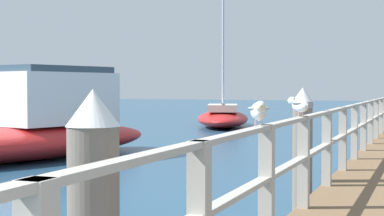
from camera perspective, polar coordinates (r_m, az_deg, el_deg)
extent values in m
cube|color=#B2ADA3|center=(5.34, 6.92, -7.01)|extent=(0.12, 0.12, 1.02)
cube|color=#B2ADA3|center=(6.94, 10.28, -4.95)|extent=(0.12, 0.12, 1.02)
cube|color=#B2ADA3|center=(8.55, 12.37, -3.66)|extent=(0.12, 0.12, 1.02)
cube|color=#B2ADA3|center=(10.18, 13.78, -2.77)|extent=(0.12, 0.12, 1.02)
cube|color=#B2ADA3|center=(11.81, 14.81, -2.13)|extent=(0.12, 0.12, 1.02)
cube|color=#B2ADA3|center=(13.45, 15.59, -1.64)|extent=(0.12, 0.12, 1.02)
cube|color=#B2ADA3|center=(15.09, 16.19, -1.26)|extent=(0.12, 0.12, 1.02)
cube|color=#B2ADA3|center=(16.73, 16.68, -0.96)|extent=(0.12, 0.12, 1.02)
cube|color=#B2ADA3|center=(18.37, 17.08, -0.70)|extent=(0.12, 0.12, 1.02)
cube|color=#B2ADA3|center=(10.15, 13.81, -0.02)|extent=(0.10, 19.79, 0.04)
cube|color=#B2ADA3|center=(10.18, 13.79, -2.49)|extent=(0.10, 19.79, 0.04)
cone|color=white|center=(3.32, -9.16, 0.03)|extent=(0.29, 0.29, 0.20)
cylinder|color=#6B6056|center=(8.89, 10.19, -4.45)|extent=(0.28, 0.28, 1.56)
cone|color=white|center=(8.83, 10.22, 1.23)|extent=(0.29, 0.29, 0.20)
ellipsoid|color=white|center=(5.02, 6.19, -0.31)|extent=(0.22, 0.31, 0.15)
sphere|color=white|center=(4.84, 6.38, 0.14)|extent=(0.09, 0.09, 0.09)
cone|color=gold|center=(4.78, 6.45, 0.11)|extent=(0.04, 0.06, 0.02)
cone|color=#939399|center=(5.19, 6.02, -0.13)|extent=(0.09, 0.10, 0.07)
ellipsoid|color=#939399|center=(5.02, 6.19, -0.01)|extent=(0.24, 0.27, 0.04)
cylinder|color=tan|center=(5.04, 6.46, -1.45)|extent=(0.01, 0.01, 0.05)
cylinder|color=tan|center=(5.03, 5.89, -1.45)|extent=(0.01, 0.01, 0.05)
ellipsoid|color=white|center=(6.70, 10.00, 0.24)|extent=(0.28, 0.30, 0.15)
sphere|color=white|center=(6.85, 9.26, 0.66)|extent=(0.09, 0.09, 0.09)
cone|color=gold|center=(6.91, 8.99, 0.67)|extent=(0.05, 0.05, 0.02)
cone|color=#939399|center=(6.56, 10.76, 0.29)|extent=(0.11, 0.11, 0.07)
ellipsoid|color=#939399|center=(6.70, 10.00, 0.47)|extent=(0.28, 0.28, 0.04)
cylinder|color=tan|center=(6.68, 9.85, -0.62)|extent=(0.01, 0.01, 0.05)
cylinder|color=tan|center=(6.71, 10.22, -0.61)|extent=(0.01, 0.01, 0.05)
ellipsoid|color=red|center=(15.55, -14.58, -3.10)|extent=(4.38, 7.97, 0.82)
cube|color=white|center=(15.98, -12.50, 0.87)|extent=(2.32, 3.34, 1.31)
cube|color=#334756|center=(15.98, -12.52, 3.51)|extent=(2.14, 3.02, 0.16)
ellipsoid|color=red|center=(27.33, 2.87, -0.99)|extent=(4.05, 6.80, 0.71)
cylinder|color=#B2B2B7|center=(27.69, 2.89, 6.19)|extent=(0.10, 0.10, 6.19)
cylinder|color=#B2B2B7|center=(26.49, 2.85, 0.44)|extent=(0.76, 2.17, 0.08)
cube|color=beige|center=(26.53, 2.85, 0.01)|extent=(1.88, 2.58, 0.30)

